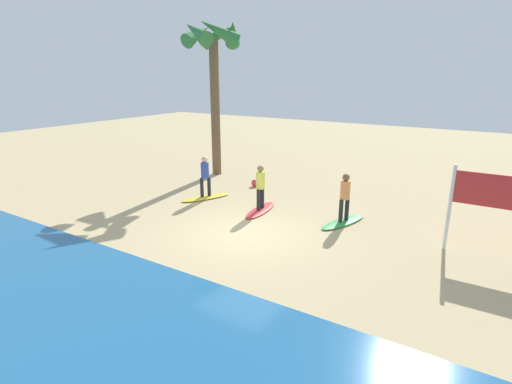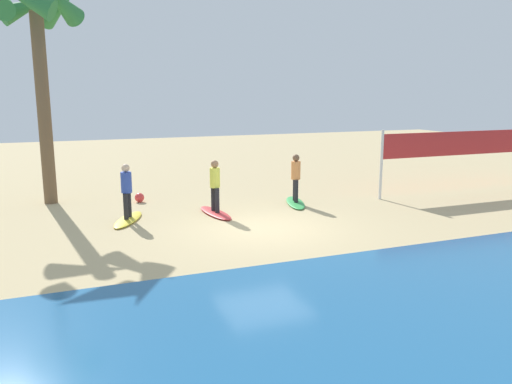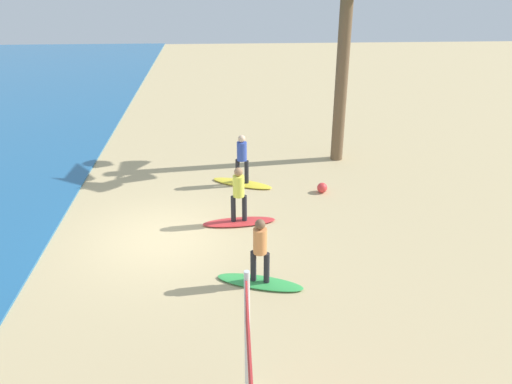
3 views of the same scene
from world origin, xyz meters
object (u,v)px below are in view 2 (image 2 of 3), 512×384
Objects in this scene: surfboard_green at (295,203)px; surfboard_yellow at (128,219)px; surfer_red at (215,182)px; beach_ball at (139,198)px; surfer_green at (296,174)px; surfboard_red at (215,213)px; palm_tree at (37,27)px; volleyball_net at (479,145)px; surfer_yellow at (127,187)px.

surfboard_yellow is at bearing -69.68° from surfboard_green.
surfer_red is 3.46m from beach_ball.
surfboard_green is at bearing 0.00° from surfer_green.
beach_ball is at bearing -150.19° from surfboard_red.
surfboard_green is 1.28× the size of surfer_green.
palm_tree reaches higher than surfer_red.
surfboard_green is 0.23× the size of volleyball_net.
surfer_green is 0.78× the size of surfboard_red.
surfer_green reaches higher than beach_ball.
surfer_green is 1.00× the size of surfer_yellow.
surfboard_red and surfboard_yellow have the same top height.
surfboard_yellow is (2.70, -0.16, 0.00)m from surfboard_red.
surfboard_yellow is (5.72, 0.27, -0.99)m from surfer_green.
surfboard_green is 1.28× the size of surfer_red.
surfer_yellow is at bearing -69.68° from surfboard_green.
volleyball_net reaches higher than beach_ball.
surfboard_red is at bearing 8.12° from surfer_green.
surfboard_yellow is 0.99m from surfer_yellow.
beach_ball is at bearing -54.25° from surfer_red.
surfer_red reaches higher than surfboard_red.
surfboard_green is 1.00× the size of surfboard_yellow.
beach_ball is (1.95, -2.71, -0.87)m from surfer_red.
palm_tree is (7.88, -3.28, 4.86)m from surfer_green.
surfer_green is at bearing 155.39° from beach_ball.
surfer_red reaches higher than surfboard_green.
palm_tree reaches higher than surfboard_red.
surfer_green is at bearing 157.38° from palm_tree.
surfer_red is (-0.00, 0.00, 0.99)m from surfboard_red.
surfer_green is 0.18× the size of volleyball_net.
volleyball_net is at bearing -179.90° from surfer_red.
surfer_red is 4.99× the size of beach_ball.
surfer_green is 7.75m from volleyball_net.
surfer_yellow is 13.45m from volleyball_net.
palm_tree is (2.16, -3.56, 5.85)m from surfboard_yellow.
beach_ball is (1.95, -2.71, 0.12)m from surfboard_red.
surfboard_green is 6.39× the size of beach_ball.
surfboard_red is 3.35m from beach_ball.
surfboard_red is at bearing 176.63° from surfer_yellow.
volleyball_net reaches higher than surfboard_red.
surfboard_green is 0.99m from surfer_green.
surfer_red is at bearing 176.63° from surfer_yellow.
surfboard_yellow is 13.54m from volleyball_net.
surfboard_yellow is 0.23× the size of volleyball_net.
surfer_yellow is 4.99× the size of beach_ball.
beach_ball reaches higher than surfboard_yellow.
surfer_yellow reaches higher than beach_ball.
surfboard_yellow is (2.70, -0.16, -0.99)m from surfer_red.
beach_ball reaches higher than surfboard_red.
surfboard_green is 10.35m from palm_tree.
surfboard_red is (3.03, 0.43, 0.00)m from surfboard_green.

